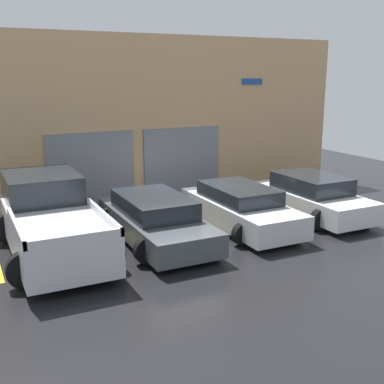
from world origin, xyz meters
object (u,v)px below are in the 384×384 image
pickup_truck (51,220)px  van_right (155,219)px  sedan_side (240,208)px  sedan_white (312,197)px

pickup_truck → van_right: (2.69, -0.27, -0.27)m
sedan_side → van_right: size_ratio=0.95×
pickup_truck → van_right: pickup_truck is taller
sedan_white → van_right: size_ratio=0.89×
pickup_truck → sedan_white: (8.06, -0.28, -0.25)m
sedan_white → sedan_side: (-2.69, -0.00, -0.03)m
sedan_side → pickup_truck: bearing=177.0°
sedan_white → sedan_side: sedan_white is taller
van_right → sedan_white: bearing=-0.0°
sedan_side → van_right: bearing=179.9°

